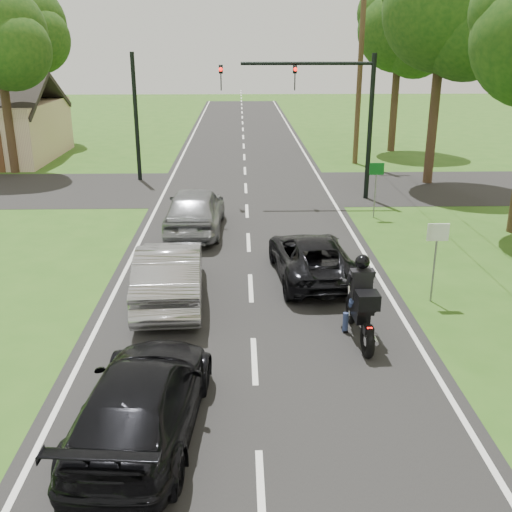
{
  "coord_description": "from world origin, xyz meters",
  "views": [
    {
      "loc": [
        -0.27,
        -11.24,
        6.39
      ],
      "look_at": [
        0.12,
        3.0,
        1.3
      ],
      "focal_mm": 42.0,
      "sensor_mm": 36.0,
      "label": 1
    }
  ],
  "objects_px": {
    "dark_car_behind": "(142,400)",
    "utility_pole_far": "(360,69)",
    "traffic_signal": "(327,101)",
    "sign_white": "(437,244)",
    "dark_suv": "(312,257)",
    "silver_sedan": "(170,273)",
    "motorcycle_rider": "(361,307)",
    "silver_suv": "(195,209)",
    "sign_green": "(376,177)"
  },
  "relations": [
    {
      "from": "dark_car_behind",
      "to": "sign_white",
      "type": "relative_size",
      "value": 2.21
    },
    {
      "from": "silver_sedan",
      "to": "sign_white",
      "type": "xyz_separation_m",
      "value": [
        6.81,
        -0.23,
        0.82
      ]
    },
    {
      "from": "silver_sedan",
      "to": "sign_white",
      "type": "distance_m",
      "value": 6.86
    },
    {
      "from": "dark_suv",
      "to": "utility_pole_far",
      "type": "bearing_deg",
      "value": -109.03
    },
    {
      "from": "dark_car_behind",
      "to": "traffic_signal",
      "type": "relative_size",
      "value": 0.74
    },
    {
      "from": "dark_car_behind",
      "to": "utility_pole_far",
      "type": "distance_m",
      "value": 26.19
    },
    {
      "from": "sign_green",
      "to": "silver_suv",
      "type": "bearing_deg",
      "value": -166.12
    },
    {
      "from": "dark_suv",
      "to": "dark_car_behind",
      "type": "distance_m",
      "value": 8.14
    },
    {
      "from": "silver_suv",
      "to": "traffic_signal",
      "type": "distance_m",
      "value": 7.75
    },
    {
      "from": "dark_car_behind",
      "to": "utility_pole_far",
      "type": "bearing_deg",
      "value": -103.25
    },
    {
      "from": "dark_car_behind",
      "to": "utility_pole_far",
      "type": "height_order",
      "value": "utility_pole_far"
    },
    {
      "from": "sign_white",
      "to": "sign_green",
      "type": "distance_m",
      "value": 8.0
    },
    {
      "from": "silver_suv",
      "to": "utility_pole_far",
      "type": "relative_size",
      "value": 0.48
    },
    {
      "from": "traffic_signal",
      "to": "sign_white",
      "type": "xyz_separation_m",
      "value": [
        1.36,
        -11.02,
        -2.54
      ]
    },
    {
      "from": "motorcycle_rider",
      "to": "silver_sedan",
      "type": "xyz_separation_m",
      "value": [
        -4.52,
        2.32,
        -0.03
      ]
    },
    {
      "from": "silver_suv",
      "to": "utility_pole_far",
      "type": "xyz_separation_m",
      "value": [
        8.07,
        12.69,
        4.25
      ]
    },
    {
      "from": "dark_suv",
      "to": "silver_sedan",
      "type": "bearing_deg",
      "value": 17.08
    },
    {
      "from": "utility_pole_far",
      "to": "motorcycle_rider",
      "type": "bearing_deg",
      "value": -100.18
    },
    {
      "from": "motorcycle_rider",
      "to": "sign_white",
      "type": "bearing_deg",
      "value": 40.26
    },
    {
      "from": "traffic_signal",
      "to": "sign_white",
      "type": "bearing_deg",
      "value": -82.95
    },
    {
      "from": "silver_sedan",
      "to": "silver_suv",
      "type": "height_order",
      "value": "silver_suv"
    },
    {
      "from": "silver_sedan",
      "to": "utility_pole_far",
      "type": "height_order",
      "value": "utility_pole_far"
    },
    {
      "from": "motorcycle_rider",
      "to": "sign_white",
      "type": "height_order",
      "value": "sign_white"
    },
    {
      "from": "silver_suv",
      "to": "dark_car_behind",
      "type": "bearing_deg",
      "value": 91.54
    },
    {
      "from": "sign_white",
      "to": "motorcycle_rider",
      "type": "bearing_deg",
      "value": -137.69
    },
    {
      "from": "sign_white",
      "to": "dark_suv",
      "type": "bearing_deg",
      "value": 149.0
    },
    {
      "from": "traffic_signal",
      "to": "motorcycle_rider",
      "type": "bearing_deg",
      "value": -94.05
    },
    {
      "from": "utility_pole_far",
      "to": "sign_green",
      "type": "xyz_separation_m",
      "value": [
        -1.3,
        -11.02,
        -3.49
      ]
    },
    {
      "from": "traffic_signal",
      "to": "utility_pole_far",
      "type": "height_order",
      "value": "utility_pole_far"
    },
    {
      "from": "dark_suv",
      "to": "sign_green",
      "type": "relative_size",
      "value": 2.11
    },
    {
      "from": "dark_suv",
      "to": "sign_white",
      "type": "relative_size",
      "value": 2.11
    },
    {
      "from": "sign_white",
      "to": "sign_green",
      "type": "height_order",
      "value": "same"
    },
    {
      "from": "motorcycle_rider",
      "to": "dark_car_behind",
      "type": "bearing_deg",
      "value": -144.2
    },
    {
      "from": "sign_white",
      "to": "dark_car_behind",
      "type": "bearing_deg",
      "value": -140.54
    },
    {
      "from": "dark_suv",
      "to": "traffic_signal",
      "type": "distance_m",
      "value": 10.02
    },
    {
      "from": "silver_sedan",
      "to": "traffic_signal",
      "type": "relative_size",
      "value": 0.73
    },
    {
      "from": "silver_sedan",
      "to": "sign_green",
      "type": "distance_m",
      "value": 10.49
    },
    {
      "from": "dark_car_behind",
      "to": "sign_white",
      "type": "bearing_deg",
      "value": -135.37
    },
    {
      "from": "dark_suv",
      "to": "sign_white",
      "type": "xyz_separation_m",
      "value": [
        2.94,
        -1.77,
        0.96
      ]
    },
    {
      "from": "motorcycle_rider",
      "to": "dark_suv",
      "type": "xyz_separation_m",
      "value": [
        -0.65,
        3.85,
        -0.17
      ]
    },
    {
      "from": "sign_white",
      "to": "silver_suv",
      "type": "bearing_deg",
      "value": 136.08
    },
    {
      "from": "silver_suv",
      "to": "sign_green",
      "type": "height_order",
      "value": "sign_green"
    },
    {
      "from": "motorcycle_rider",
      "to": "utility_pole_far",
      "type": "height_order",
      "value": "utility_pole_far"
    },
    {
      "from": "silver_sedan",
      "to": "motorcycle_rider",
      "type": "bearing_deg",
      "value": 149.58
    },
    {
      "from": "dark_suv",
      "to": "silver_suv",
      "type": "height_order",
      "value": "silver_suv"
    },
    {
      "from": "silver_suv",
      "to": "traffic_signal",
      "type": "bearing_deg",
      "value": -136.03
    },
    {
      "from": "silver_suv",
      "to": "traffic_signal",
      "type": "height_order",
      "value": "traffic_signal"
    },
    {
      "from": "silver_sedan",
      "to": "dark_car_behind",
      "type": "xyz_separation_m",
      "value": [
        0.15,
        -5.71,
        -0.09
      ]
    },
    {
      "from": "traffic_signal",
      "to": "utility_pole_far",
      "type": "distance_m",
      "value": 8.55
    },
    {
      "from": "dark_car_behind",
      "to": "sign_green",
      "type": "xyz_separation_m",
      "value": [
        6.86,
        13.48,
        0.91
      ]
    }
  ]
}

